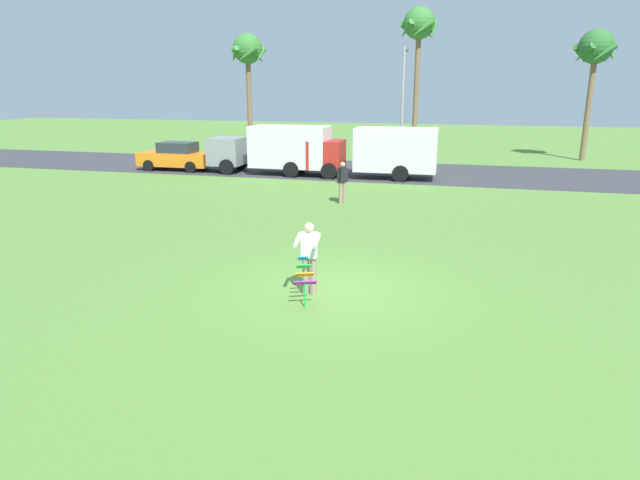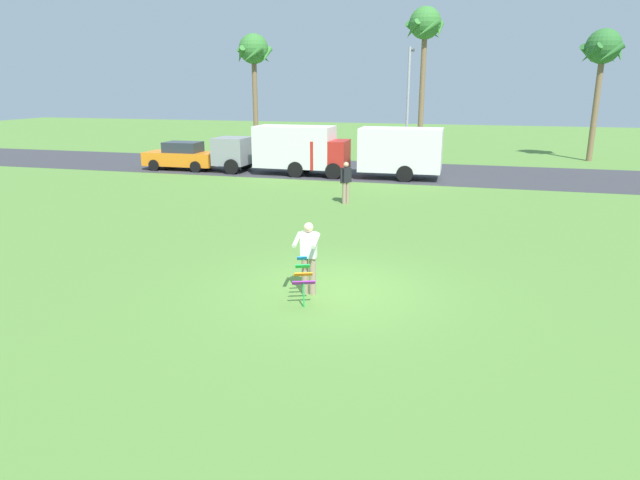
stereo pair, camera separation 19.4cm
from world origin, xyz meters
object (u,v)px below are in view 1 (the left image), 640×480
palm_tree_right_near (419,31)px  palm_tree_centre_far (595,52)px  person_kite_flyer (309,256)px  person_walker_near (343,181)px  parked_car_orange (176,157)px  parked_truck_grey_van (276,148)px  palm_tree_left_near (248,54)px  kite_held (304,275)px  parked_truck_red_cab (380,151)px  streetlight_pole (403,97)px

palm_tree_right_near → palm_tree_centre_far: size_ratio=1.20×
person_kite_flyer → person_walker_near: (-1.45, 10.38, -0.02)m
parked_car_orange → parked_truck_grey_van: parked_truck_grey_van is taller
palm_tree_right_near → person_walker_near: bearing=-94.3°
palm_tree_left_near → palm_tree_right_near: palm_tree_right_near is taller
person_kite_flyer → parked_truck_grey_van: size_ratio=0.26×
kite_held → parked_truck_red_cab: (-1.00, 17.91, 0.72)m
palm_tree_right_near → person_walker_near: 19.04m
parked_truck_red_cab → palm_tree_right_near: size_ratio=0.69×
streetlight_pole → person_kite_flyer: bearing=-88.5°
person_walker_near → parked_truck_grey_van: bearing=127.2°
person_kite_flyer → parked_car_orange: size_ratio=0.41×
kite_held → parked_truck_grey_van: size_ratio=0.16×
parked_car_orange → person_walker_near: 13.21m
parked_car_orange → streetlight_pole: (12.10, 7.00, 3.22)m
person_kite_flyer → parked_truck_red_cab: bearing=93.1°
parked_car_orange → streetlight_pole: size_ratio=0.60×
parked_truck_red_cab → palm_tree_right_near: 12.67m
parked_car_orange → palm_tree_right_near: bearing=40.2°
parked_car_orange → palm_tree_left_near: 11.78m
person_kite_flyer → palm_tree_left_near: palm_tree_left_near is taller
parked_truck_red_cab → parked_car_orange: bearing=180.0°
kite_held → streetlight_pole: bearing=91.6°
parked_truck_grey_van → person_walker_near: parked_truck_grey_van is taller
parked_truck_grey_van → palm_tree_left_near: 12.65m
parked_truck_grey_van → palm_tree_right_near: size_ratio=0.69×
parked_car_orange → person_walker_near: size_ratio=2.44×
kite_held → parked_car_orange: parked_car_orange is taller
parked_car_orange → parked_truck_red_cab: (11.78, -0.00, 0.64)m
palm_tree_left_near → streetlight_pole: palm_tree_left_near is taller
parked_truck_red_cab → streetlight_pole: (0.32, 7.00, 2.59)m
parked_car_orange → kite_held: bearing=-54.5°
streetlight_pole → palm_tree_right_near: bearing=82.2°
kite_held → palm_tree_centre_far: bearing=69.2°
palm_tree_left_near → streetlight_pole: 12.20m
person_walker_near → streetlight_pole: bearing=86.6°
palm_tree_right_near → person_kite_flyer: bearing=-89.8°
kite_held → palm_tree_left_near: palm_tree_left_near is taller
person_kite_flyer → palm_tree_centre_far: size_ratio=0.21×
person_kite_flyer → palm_tree_centre_far: (10.81, 27.69, 5.76)m
palm_tree_left_near → parked_truck_grey_van: bearing=-61.8°
parked_truck_red_cab → palm_tree_left_near: (-11.13, 10.06, 5.47)m
parked_car_orange → person_walker_near: (11.27, -6.89, 0.16)m
kite_held → palm_tree_centre_far: palm_tree_centre_far is taller
parked_truck_red_cab → palm_tree_centre_far: palm_tree_centre_far is taller
person_kite_flyer → parked_truck_grey_van: parked_truck_grey_van is taller
person_kite_flyer → palm_tree_right_near: bearing=90.2°
parked_truck_red_cab → streetlight_pole: 7.47m
palm_tree_left_near → palm_tree_centre_far: palm_tree_left_near is taller
person_kite_flyer → parked_truck_red_cab: 17.29m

